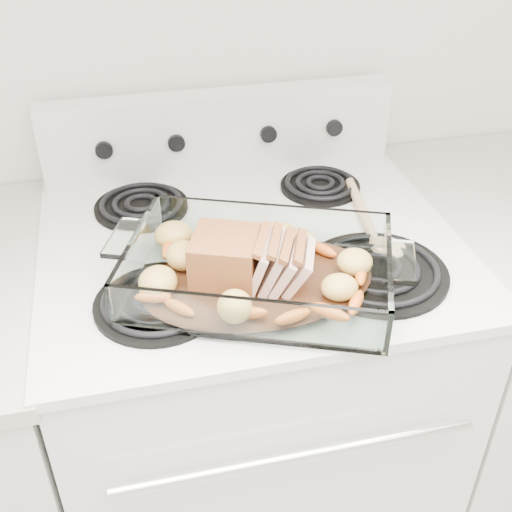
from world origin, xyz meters
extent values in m
cube|color=white|center=(0.00, 1.66, 0.46)|extent=(0.76, 0.65, 0.92)
cylinder|color=silver|center=(0.00, 1.30, 0.74)|extent=(0.61, 0.02, 0.02)
cube|color=white|center=(0.00, 1.66, 0.93)|extent=(0.78, 0.67, 0.02)
cube|color=white|center=(0.00, 1.95, 1.03)|extent=(0.76, 0.06, 0.18)
cylinder|color=black|center=(-0.19, 1.50, 0.94)|extent=(0.21, 0.21, 0.01)
cylinder|color=black|center=(0.19, 1.50, 0.94)|extent=(0.25, 0.25, 0.01)
cylinder|color=black|center=(-0.19, 1.81, 0.94)|extent=(0.19, 0.19, 0.01)
cylinder|color=black|center=(0.19, 1.81, 0.94)|extent=(0.17, 0.17, 0.01)
cylinder|color=black|center=(-0.25, 1.92, 1.03)|extent=(0.04, 0.02, 0.04)
cylinder|color=black|center=(-0.10, 1.92, 1.03)|extent=(0.04, 0.02, 0.04)
cylinder|color=black|center=(0.10, 1.92, 1.03)|extent=(0.04, 0.02, 0.04)
cylinder|color=black|center=(0.25, 1.92, 1.03)|extent=(0.04, 0.02, 0.04)
cube|color=silver|center=(0.67, 1.66, 0.45)|extent=(0.55, 0.65, 0.90)
cube|color=white|center=(-0.02, 1.50, 0.95)|extent=(0.42, 0.28, 0.01)
cube|color=white|center=(-0.02, 1.36, 0.99)|extent=(0.42, 0.01, 0.07)
cube|color=white|center=(-0.02, 1.63, 0.99)|extent=(0.42, 0.01, 0.07)
cube|color=white|center=(-0.23, 1.50, 0.99)|extent=(0.01, 0.28, 0.07)
cube|color=white|center=(0.19, 1.50, 0.99)|extent=(0.01, 0.28, 0.07)
cylinder|color=#331B0E|center=(-0.02, 1.50, 0.95)|extent=(0.25, 0.25, 0.00)
cube|color=brown|center=(-0.08, 1.50, 0.99)|extent=(0.11, 0.11, 0.09)
cube|color=tan|center=(-0.02, 1.50, 0.99)|extent=(0.04, 0.10, 0.08)
cube|color=tan|center=(0.00, 1.50, 0.99)|extent=(0.04, 0.10, 0.08)
cube|color=tan|center=(0.03, 1.50, 0.99)|extent=(0.05, 0.10, 0.07)
cube|color=tan|center=(0.05, 1.50, 0.99)|extent=(0.05, 0.09, 0.07)
ellipsoid|color=#D5581A|center=(-0.17, 1.42, 0.96)|extent=(0.06, 0.02, 0.02)
ellipsoid|color=#D5581A|center=(0.10, 1.42, 0.96)|extent=(0.06, 0.02, 0.02)
ellipsoid|color=#D5581A|center=(0.14, 1.52, 0.96)|extent=(0.06, 0.02, 0.02)
ellipsoid|color=#D5581A|center=(-0.18, 1.54, 0.96)|extent=(0.06, 0.02, 0.02)
ellipsoid|color=gold|center=(-0.18, 1.58, 0.98)|extent=(0.07, 0.06, 0.05)
ellipsoid|color=gold|center=(0.00, 1.59, 0.98)|extent=(0.07, 0.06, 0.05)
ellipsoid|color=gold|center=(0.11, 1.48, 0.98)|extent=(0.07, 0.06, 0.05)
cylinder|color=#C8B391|center=(0.24, 1.69, 0.95)|extent=(0.05, 0.24, 0.02)
ellipsoid|color=#C8B391|center=(0.23, 1.55, 0.95)|extent=(0.06, 0.08, 0.02)
camera|label=1|loc=(-0.22, 0.67, 1.60)|focal=45.00mm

